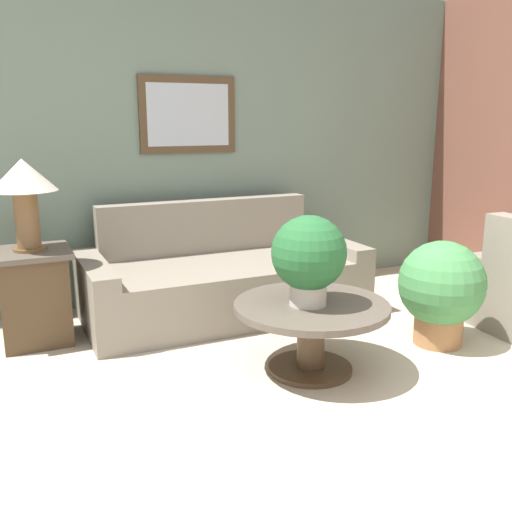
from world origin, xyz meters
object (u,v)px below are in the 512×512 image
side_table (34,296)px  potted_plant_on_table (308,256)px  potted_plant_floor (441,288)px  couch_main (222,279)px  table_lamp (24,185)px  coffee_table (311,322)px

side_table → potted_plant_on_table: potted_plant_on_table is taller
side_table → potted_plant_floor: (2.47, -1.19, 0.06)m
couch_main → side_table: (-1.38, -0.03, 0.06)m
side_table → couch_main: bearing=1.1°
couch_main → side_table: bearing=-178.9°
table_lamp → potted_plant_floor: bearing=-25.8°
potted_plant_on_table → side_table: bearing=139.7°
coffee_table → table_lamp: (-1.47, 1.20, 0.77)m
coffee_table → table_lamp: size_ratio=1.54×
side_table → coffee_table: bearing=-39.3°
couch_main → potted_plant_floor: size_ratio=2.99×
coffee_table → potted_plant_on_table: (-0.04, -0.01, 0.41)m
table_lamp → couch_main: bearing=1.1°
couch_main → table_lamp: (-1.38, -0.03, 0.81)m
couch_main → coffee_table: 1.23m
coffee_table → table_lamp: bearing=140.7°
coffee_table → potted_plant_floor: 1.01m
side_table → potted_plant_floor: potted_plant_floor is taller
side_table → potted_plant_on_table: bearing=-40.3°
potted_plant_on_table → potted_plant_floor: potted_plant_on_table is taller
couch_main → side_table: couch_main is taller
table_lamp → potted_plant_on_table: (1.43, -1.21, -0.35)m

